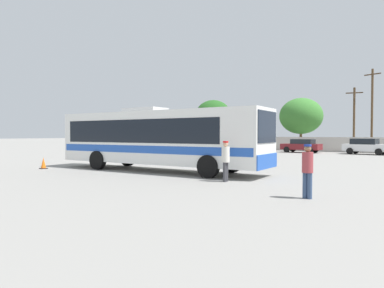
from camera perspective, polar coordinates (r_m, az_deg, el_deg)
ground_plane at (r=26.40m, az=11.97°, el=-2.69°), size 300.00×300.00×0.00m
perimeter_wall at (r=41.58m, az=21.85°, el=-0.06°), size 80.00×0.30×1.65m
coach_bus_white_blue at (r=18.58m, az=-5.94°, el=1.17°), size 12.35×3.80×3.41m
attendant_by_bus_door at (r=14.29m, az=5.61°, el=-2.42°), size 0.36×0.36×1.69m
passenger_waiting_on_apron at (r=11.07m, az=18.65°, el=-3.75°), size 0.38×0.38×1.67m
vendor_umbrella_near_gate_blue at (r=30.85m, az=-13.72°, el=0.97°), size 2.24×2.24×1.98m
parked_car_leftmost_maroon at (r=42.11m, az=8.99°, el=-0.02°), size 4.64×2.12×1.45m
parked_car_second_maroon at (r=38.73m, az=17.75°, el=-0.22°), size 4.04×2.00×1.45m
parked_car_third_white at (r=37.57m, az=26.96°, el=-0.31°), size 4.26×2.22×1.55m
utility_pole_near at (r=43.27m, az=25.34°, el=3.92°), size 1.77×0.60×7.28m
utility_pole_far at (r=43.00m, az=27.75°, el=5.19°), size 1.77×0.60×9.19m
roadside_tree_left at (r=55.44m, az=3.54°, el=4.82°), size 5.65×5.65×7.46m
roadside_tree_midleft at (r=49.94m, az=10.43°, el=4.25°), size 3.50×3.50×5.78m
roadside_tree_midright at (r=47.07m, az=17.66°, el=4.45°), size 5.52×5.52×6.70m
traffic_cone_on_apron at (r=21.35m, az=-23.46°, el=-2.97°), size 0.36×0.36×0.64m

